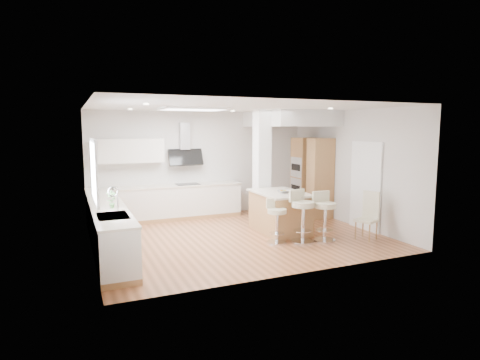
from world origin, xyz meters
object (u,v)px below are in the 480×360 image
bar_stool_a (277,218)px  bar_stool_c (324,213)px  bar_stool_b (302,213)px  dining_chair (369,214)px  peninsula (280,212)px

bar_stool_a → bar_stool_c: (1.00, -0.26, 0.07)m
bar_stool_b → dining_chair: bar_stool_b is taller
bar_stool_a → bar_stool_c: bearing=-8.3°
peninsula → bar_stool_c: (0.50, -1.01, 0.12)m
peninsula → bar_stool_b: (0.02, -0.91, 0.14)m
bar_stool_a → dining_chair: 2.02m
dining_chair → bar_stool_c: bearing=143.5°
peninsula → bar_stool_b: bearing=-88.0°
bar_stool_b → bar_stool_c: bearing=-27.6°
bar_stool_c → bar_stool_b: bearing=169.3°
bar_stool_c → dining_chair: 0.99m
bar_stool_b → bar_stool_c: bar_stool_b is taller
bar_stool_a → bar_stool_c: size_ratio=0.88×
peninsula → dining_chair: size_ratio=1.50×
peninsula → bar_stool_a: size_ratio=1.68×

